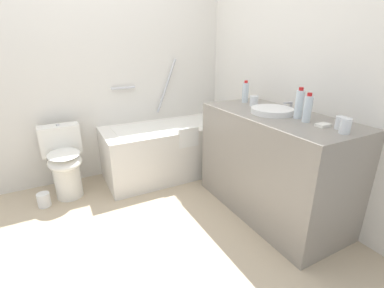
# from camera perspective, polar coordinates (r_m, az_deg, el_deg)

# --- Properties ---
(ground_plane) EXTENTS (4.14, 4.14, 0.00)m
(ground_plane) POSITION_cam_1_polar(r_m,az_deg,el_deg) (2.30, -14.38, -18.23)
(ground_plane) COLOR #C1AD8E
(wall_back_tiled) EXTENTS (3.54, 0.10, 2.41)m
(wall_back_tiled) POSITION_cam_1_polar(r_m,az_deg,el_deg) (3.04, -22.40, 15.04)
(wall_back_tiled) COLOR silver
(wall_back_tiled) RESTS_ON ground_plane
(wall_right_mirror) EXTENTS (0.10, 2.76, 2.41)m
(wall_right_mirror) POSITION_cam_1_polar(r_m,az_deg,el_deg) (2.65, 20.28, 14.74)
(wall_right_mirror) COLOR silver
(wall_right_mirror) RESTS_ON ground_plane
(bathtub) EXTENTS (1.44, 0.66, 1.25)m
(bathtub) POSITION_cam_1_polar(r_m,az_deg,el_deg) (3.07, -4.66, -0.82)
(bathtub) COLOR white
(bathtub) RESTS_ON ground_plane
(toilet) EXTENTS (0.37, 0.52, 0.69)m
(toilet) POSITION_cam_1_polar(r_m,az_deg,el_deg) (2.86, -25.24, -3.26)
(toilet) COLOR white
(toilet) RESTS_ON ground_plane
(vanity_counter) EXTENTS (0.62, 1.31, 0.88)m
(vanity_counter) POSITION_cam_1_polar(r_m,az_deg,el_deg) (2.42, 16.50, -4.16)
(vanity_counter) COLOR gray
(vanity_counter) RESTS_ON ground_plane
(sink_basin) EXTENTS (0.33, 0.33, 0.04)m
(sink_basin) POSITION_cam_1_polar(r_m,az_deg,el_deg) (2.29, 16.47, 6.74)
(sink_basin) COLOR white
(sink_basin) RESTS_ON vanity_counter
(sink_faucet) EXTENTS (0.10, 0.15, 0.08)m
(sink_faucet) POSITION_cam_1_polar(r_m,az_deg,el_deg) (2.43, 19.93, 7.36)
(sink_faucet) COLOR #B1B1B6
(sink_faucet) RESTS_ON vanity_counter
(water_bottle_0) EXTENTS (0.06, 0.06, 0.21)m
(water_bottle_0) POSITION_cam_1_polar(r_m,az_deg,el_deg) (2.10, 23.15, 6.86)
(water_bottle_0) COLOR silver
(water_bottle_0) RESTS_ON vanity_counter
(water_bottle_1) EXTENTS (0.06, 0.06, 0.21)m
(water_bottle_1) POSITION_cam_1_polar(r_m,az_deg,el_deg) (2.66, 11.17, 10.61)
(water_bottle_1) COLOR silver
(water_bottle_1) RESTS_ON vanity_counter
(water_bottle_2) EXTENTS (0.06, 0.06, 0.23)m
(water_bottle_2) POSITION_cam_1_polar(r_m,az_deg,el_deg) (2.18, 21.62, 7.81)
(water_bottle_2) COLOR silver
(water_bottle_2) RESTS_ON vanity_counter
(drinking_glass_0) EXTENTS (0.07, 0.07, 0.10)m
(drinking_glass_0) POSITION_cam_1_polar(r_m,az_deg,el_deg) (1.94, 29.56, 3.32)
(drinking_glass_0) COLOR white
(drinking_glass_0) RESTS_ON vanity_counter
(drinking_glass_1) EXTENTS (0.06, 0.06, 0.08)m
(drinking_glass_1) POSITION_cam_1_polar(r_m,az_deg,el_deg) (2.03, 28.75, 3.95)
(drinking_glass_1) COLOR white
(drinking_glass_1) RESTS_ON vanity_counter
(drinking_glass_2) EXTENTS (0.07, 0.07, 0.09)m
(drinking_glass_2) POSITION_cam_1_polar(r_m,az_deg,el_deg) (2.53, 12.90, 8.82)
(drinking_glass_2) COLOR white
(drinking_glass_2) RESTS_ON vanity_counter
(soap_dish) EXTENTS (0.09, 0.06, 0.02)m
(soap_dish) POSITION_cam_1_polar(r_m,az_deg,el_deg) (2.05, 25.85, 3.61)
(soap_dish) COLOR white
(soap_dish) RESTS_ON vanity_counter
(toilet_paper_roll) EXTENTS (0.11, 0.11, 0.13)m
(toilet_paper_roll) POSITION_cam_1_polar(r_m,az_deg,el_deg) (2.88, -28.71, -10.25)
(toilet_paper_roll) COLOR white
(toilet_paper_roll) RESTS_ON ground_plane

